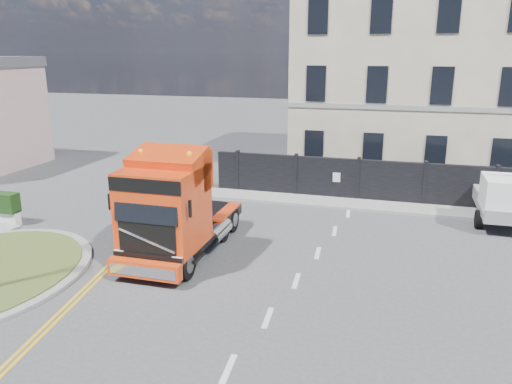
% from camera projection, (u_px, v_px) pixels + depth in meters
% --- Properties ---
extents(ground, '(120.00, 120.00, 0.00)m').
position_uv_depth(ground, '(212.00, 265.00, 16.66)').
color(ground, '#424244').
rests_on(ground, ground).
extents(hoarding_fence, '(18.80, 0.25, 2.00)m').
position_uv_depth(hoarding_fence, '(414.00, 184.00, 22.98)').
color(hoarding_fence, black).
rests_on(hoarding_fence, ground).
extents(georgian_building, '(12.30, 10.30, 12.80)m').
position_uv_depth(georgian_building, '(409.00, 71.00, 28.77)').
color(georgian_building, beige).
rests_on(georgian_building, ground).
extents(pavement_far, '(20.00, 1.60, 0.12)m').
position_uv_depth(pavement_far, '(400.00, 208.00, 22.55)').
color(pavement_far, gray).
rests_on(pavement_far, ground).
extents(truck, '(2.39, 6.30, 3.78)m').
position_uv_depth(truck, '(173.00, 212.00, 16.72)').
color(truck, black).
rests_on(truck, ground).
extents(flatbed_pickup, '(2.31, 5.18, 2.15)m').
position_uv_depth(flatbed_pickup, '(506.00, 198.00, 20.16)').
color(flatbed_pickup, gray).
rests_on(flatbed_pickup, ground).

